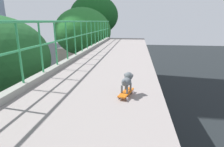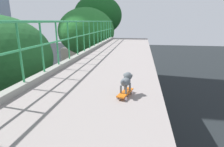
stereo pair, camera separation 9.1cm
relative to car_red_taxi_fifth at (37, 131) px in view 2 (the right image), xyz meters
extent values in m
cylinder|color=#339E5B|center=(3.79, -5.84, 5.92)|extent=(0.04, 0.04, 1.19)
cylinder|color=#339E5B|center=(3.79, -5.02, 5.92)|extent=(0.04, 0.04, 1.19)
cylinder|color=#339E5B|center=(3.79, -4.20, 5.92)|extent=(0.04, 0.04, 1.19)
cylinder|color=#339E5B|center=(3.79, -3.38, 5.92)|extent=(0.04, 0.04, 1.19)
cylinder|color=#339E5B|center=(3.79, -2.56, 5.92)|extent=(0.04, 0.04, 1.19)
cylinder|color=#339E5B|center=(3.79, -1.74, 5.92)|extent=(0.04, 0.04, 1.19)
cylinder|color=#339E5B|center=(3.79, -0.92, 5.92)|extent=(0.04, 0.04, 1.19)
cylinder|color=#339E5B|center=(3.79, -0.10, 5.92)|extent=(0.04, 0.04, 1.19)
cylinder|color=#339E5B|center=(3.79, 0.72, 5.92)|extent=(0.04, 0.04, 1.19)
cylinder|color=#339E5B|center=(3.79, 1.54, 5.92)|extent=(0.04, 0.04, 1.19)
cylinder|color=#339E5B|center=(3.79, 2.36, 5.92)|extent=(0.04, 0.04, 1.19)
cylinder|color=#339E5B|center=(3.79, 3.19, 5.92)|extent=(0.04, 0.04, 1.19)
cylinder|color=#339E5B|center=(3.79, 4.01, 5.92)|extent=(0.04, 0.04, 1.19)
cylinder|color=#339E5B|center=(3.79, 4.83, 5.92)|extent=(0.04, 0.04, 1.19)
cube|color=red|center=(0.00, 0.03, -0.13)|extent=(1.87, 4.33, 0.70)
cube|color=#1E232B|center=(0.00, -0.10, 0.47)|extent=(1.57, 2.31, 0.51)
cube|color=silver|center=(0.00, -0.10, 0.80)|extent=(0.36, 0.16, 0.12)
cylinder|color=black|center=(0.89, 1.45, -0.38)|extent=(0.20, 0.67, 0.67)
cylinder|color=black|center=(-0.89, 1.45, -0.38)|extent=(0.20, 0.67, 0.67)
cube|color=#213A9A|center=(-3.66, 3.74, -0.15)|extent=(1.86, 4.31, 0.68)
cube|color=#1E232B|center=(-3.66, 3.90, 0.46)|extent=(1.65, 1.77, 0.54)
cylinder|color=black|center=(-2.77, 2.43, -0.38)|extent=(0.23, 0.67, 0.67)
cylinder|color=black|center=(-4.55, 2.43, -0.38)|extent=(0.23, 0.67, 0.67)
cylinder|color=black|center=(-2.77, 5.05, -0.38)|extent=(0.23, 0.67, 0.67)
cylinder|color=black|center=(-4.55, 5.05, -0.38)|extent=(0.23, 0.67, 0.67)
cube|color=beige|center=(-3.99, 20.80, 1.20)|extent=(2.34, 11.03, 3.27)
cube|color=black|center=(-3.99, 20.80, 1.77)|extent=(2.36, 10.15, 0.70)
cylinder|color=black|center=(-2.87, 24.66, -0.24)|extent=(0.28, 0.96, 0.96)
cylinder|color=black|center=(-5.11, 24.66, -0.24)|extent=(0.28, 0.96, 0.96)
cylinder|color=black|center=(-2.87, 17.76, -0.24)|extent=(0.28, 0.96, 0.96)
cylinder|color=black|center=(-5.11, 17.76, -0.24)|extent=(0.28, 0.96, 0.96)
cylinder|color=#473D2E|center=(1.10, 7.50, 1.75)|extent=(0.57, 0.57, 4.94)
ellipsoid|color=#29782F|center=(1.10, 7.50, 5.62)|extent=(5.07, 5.07, 4.21)
cylinder|color=#4B311F|center=(1.40, 10.89, 2.49)|extent=(0.54, 0.54, 6.42)
ellipsoid|color=#18531E|center=(1.40, 10.89, 7.10)|extent=(5.06, 5.06, 4.11)
cube|color=orange|center=(5.88, -5.93, 5.26)|extent=(0.28, 0.53, 0.02)
cylinder|color=white|center=(6.01, -5.79, 5.22)|extent=(0.04, 0.06, 0.06)
cylinder|color=white|center=(5.85, -5.75, 5.22)|extent=(0.04, 0.06, 0.06)
cylinder|color=white|center=(5.91, -6.11, 5.22)|extent=(0.04, 0.06, 0.06)
cylinder|color=white|center=(5.76, -6.07, 5.22)|extent=(0.04, 0.06, 0.06)
cylinder|color=#565E63|center=(5.96, -5.83, 5.34)|extent=(0.04, 0.04, 0.14)
cylinder|color=#565E63|center=(5.86, -5.80, 5.34)|extent=(0.04, 0.04, 0.14)
cylinder|color=#565E63|center=(5.90, -6.02, 5.34)|extent=(0.04, 0.04, 0.14)
cylinder|color=#565E63|center=(5.81, -5.99, 5.34)|extent=(0.04, 0.04, 0.14)
ellipsoid|color=#565E63|center=(5.88, -5.91, 5.46)|extent=(0.24, 0.30, 0.15)
sphere|color=#565E63|center=(5.91, -5.80, 5.54)|extent=(0.16, 0.16, 0.16)
ellipsoid|color=#57645F|center=(5.93, -5.73, 5.53)|extent=(0.07, 0.08, 0.05)
sphere|color=#565E63|center=(5.97, -5.82, 5.56)|extent=(0.07, 0.07, 0.07)
sphere|color=#565E63|center=(5.86, -5.78, 5.56)|extent=(0.07, 0.07, 0.07)
sphere|color=#565E63|center=(5.84, -6.05, 5.51)|extent=(0.08, 0.08, 0.08)
camera|label=1|loc=(6.06, -9.11, 6.53)|focal=29.56mm
camera|label=2|loc=(6.15, -9.10, 6.53)|focal=29.56mm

